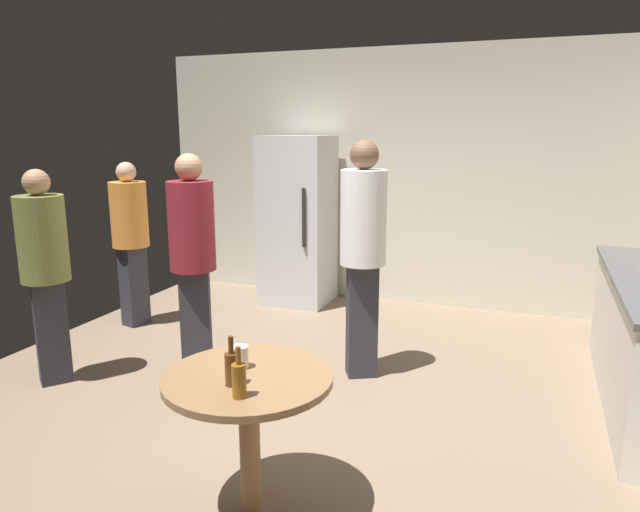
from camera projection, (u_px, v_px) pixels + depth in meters
ground_plane at (300, 405)px, 4.06m from camera, size 5.20×5.20×0.10m
wall_back at (394, 178)px, 6.16m from camera, size 5.32×0.06×2.70m
refrigerator at (298, 221)px, 6.19m from camera, size 0.70×0.68×1.80m
foreground_table at (248, 396)px, 2.70m from camera, size 0.80×0.80×0.73m
beer_bottle_amber at (239, 379)px, 2.44m from camera, size 0.06×0.06×0.23m
beer_bottle_brown at (232, 367)px, 2.56m from camera, size 0.06×0.06×0.23m
plastic_cup_white at (240, 357)px, 2.75m from camera, size 0.08×0.08×0.11m
person_in_white_shirt at (363, 242)px, 4.24m from camera, size 0.46×0.46×1.79m
person_in_orange_shirt at (130, 232)px, 5.43m from camera, size 0.41×0.41×1.57m
person_in_olive_shirt at (45, 261)px, 4.15m from camera, size 0.48×0.48×1.59m
person_in_maroon_shirt at (193, 249)px, 4.26m from camera, size 0.46×0.46×1.69m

